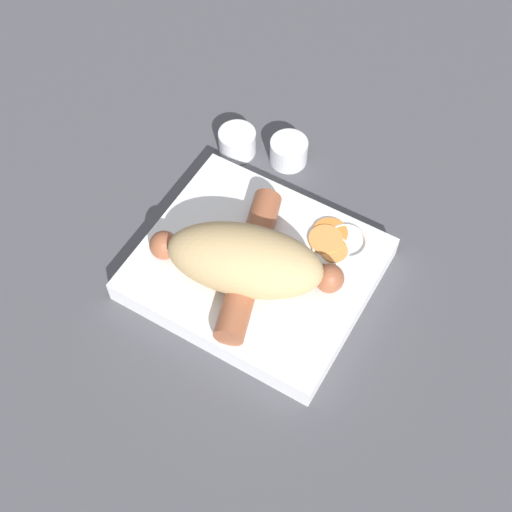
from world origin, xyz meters
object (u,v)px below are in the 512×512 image
Objects in this scene: condiment_cup_far at (237,143)px; condiment_cup_near at (289,152)px; sausage at (245,261)px; food_tray at (256,269)px; bread_roll at (245,260)px.

condiment_cup_near is at bearing -162.99° from condiment_cup_far.
condiment_cup_far is (0.09, -0.14, -0.03)m from sausage.
bread_roll is (-0.00, 0.02, 0.04)m from food_tray.
sausage reaches higher than condiment_cup_near.
food_tray is at bearing 127.63° from condiment_cup_far.
food_tray is at bearing -89.12° from bread_roll.
bread_roll reaches higher than food_tray.
bread_roll is at bearing 121.04° from sausage.
food_tray is 5.28× the size of condiment_cup_near.
condiment_cup_near is at bearing -75.70° from sausage.
condiment_cup_far is at bearing -52.37° from food_tray.
food_tray is 5.28× the size of condiment_cup_far.
bread_roll is 0.18m from condiment_cup_near.
sausage is at bearing -58.96° from bread_roll.
bread_roll is at bearing 123.81° from condiment_cup_far.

